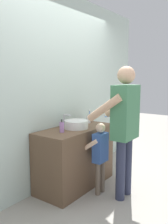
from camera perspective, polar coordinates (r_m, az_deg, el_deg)
name	(u,v)px	position (r m, az deg, el deg)	size (l,w,h in m)	color
ground_plane	(93,191)	(3.45, 2.13, -17.97)	(14.00, 14.00, 0.00)	#9E998E
back_wall	(57,89)	(3.48, -6.34, 5.32)	(4.40, 0.08, 2.70)	silver
vanity_cabinet	(75,157)	(3.46, -2.06, -10.52)	(1.19, 0.54, 0.83)	brown
sink_basin	(76,124)	(3.32, -1.83, -2.89)	(0.33, 0.33, 0.11)	white
faucet	(65,121)	(3.44, -4.52, -2.09)	(0.18, 0.14, 0.18)	#B7BABF
toothbrush_cup	(88,120)	(3.69, 1.02, -1.83)	(0.07, 0.07, 0.21)	silver
soap_bottle	(62,127)	(3.10, -5.23, -3.54)	(0.06, 0.06, 0.16)	#B27FC6
child_toddler	(100,152)	(3.19, 3.72, -9.30)	(0.29, 0.29, 0.94)	#6B5B4C
adult_parent	(124,120)	(3.04, 9.37, -1.95)	(0.51, 0.54, 1.66)	#2D334C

